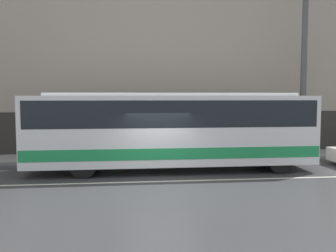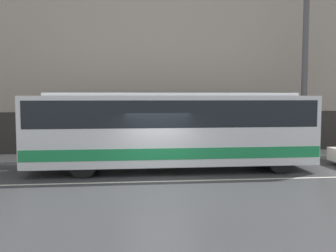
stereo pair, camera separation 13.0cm
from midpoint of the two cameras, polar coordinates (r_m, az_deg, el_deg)
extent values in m
plane|color=#38383A|center=(13.98, -1.48, -8.45)|extent=(60.00, 60.00, 0.00)
cube|color=gray|center=(19.09, -2.89, -4.73)|extent=(60.00, 2.47, 0.14)
cube|color=gray|center=(20.28, -3.20, 8.78)|extent=(60.00, 0.30, 9.29)
cube|color=#2D2B28|center=(20.16, -3.13, -1.11)|extent=(60.00, 0.06, 2.32)
cube|color=beige|center=(13.98, -1.48, -8.43)|extent=(54.00, 0.14, 0.01)
cube|color=white|center=(15.73, 0.29, -0.51)|extent=(11.92, 2.45, 2.82)
cube|color=#1E8C4C|center=(15.83, 0.29, -3.60)|extent=(11.86, 2.47, 0.45)
cube|color=black|center=(15.69, 0.29, 2.02)|extent=(11.56, 2.47, 1.07)
cube|color=orange|center=(17.40, 20.05, 3.72)|extent=(0.12, 1.84, 0.28)
cube|color=white|center=(15.67, 0.30, 4.85)|extent=(10.13, 2.08, 0.12)
cylinder|color=black|center=(15.99, 16.54, -5.02)|extent=(1.08, 0.28, 1.08)
cylinder|color=black|center=(17.95, 13.87, -3.94)|extent=(1.08, 0.28, 1.08)
cylinder|color=black|center=(14.82, -13.07, -5.70)|extent=(1.08, 0.28, 1.08)
cylinder|color=black|center=(16.91, -12.26, -4.42)|extent=(1.08, 0.28, 1.08)
cylinder|color=#4C4C4F|center=(20.59, 19.80, 7.95)|extent=(0.30, 0.30, 8.65)
cylinder|color=#1E5933|center=(19.73, -8.54, -2.32)|extent=(0.36, 0.36, 1.33)
sphere|color=tan|center=(19.66, -8.57, -0.05)|extent=(0.24, 0.24, 0.24)
camera|label=1|loc=(0.07, -90.24, -0.02)|focal=40.00mm
camera|label=2|loc=(0.07, 89.76, 0.02)|focal=40.00mm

